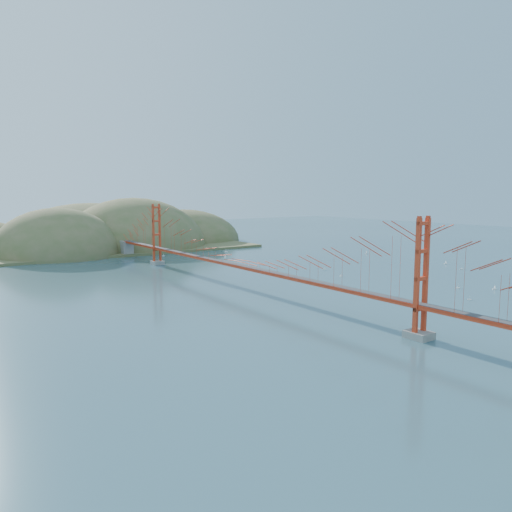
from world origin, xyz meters
TOP-DOWN VIEW (x-y plane):
  - ground at (0.00, 0.00)m, footprint 320.00×320.00m
  - bridge at (0.00, 0.18)m, footprint 2.20×94.40m
  - far_headlands at (2.21, 68.52)m, footprint 84.00×58.00m
  - sailboat_5 at (42.28, -7.57)m, footprint 0.64×0.65m
  - sailboat_2 at (29.24, -8.02)m, footprint 0.59×0.48m
  - sailboat_0 at (25.74, -17.51)m, footprint 0.48×0.57m
  - sailboat_14 at (19.09, -0.41)m, footprint 0.44×0.51m
  - sailboat_1 at (21.77, 6.50)m, footprint 0.57×0.63m
  - sailboat_7 at (21.55, 39.64)m, footprint 0.65×0.55m
  - sailboat_15 at (38.02, 20.85)m, footprint 0.52×0.52m
  - sailboat_16 at (13.07, 17.86)m, footprint 0.54×0.54m
  - sailboat_17 at (45.70, 18.32)m, footprint 0.65×0.60m
  - sailboat_6 at (29.14, -21.13)m, footprint 0.63×0.63m
  - sailboat_12 at (6.47, 41.19)m, footprint 0.57×0.49m
  - sailboat_11 at (46.25, -1.66)m, footprint 0.69×0.69m
  - sailboat_10 at (19.81, -23.00)m, footprint 0.52×0.52m
  - sailboat_3 at (15.96, 30.93)m, footprint 0.64×0.64m

SIDE VIEW (x-z plane):
  - ground at x=0.00m, z-range 0.00..0.00m
  - far_headlands at x=2.21m, z-range -12.50..12.50m
  - sailboat_10 at x=19.81m, z-range -0.15..0.41m
  - sailboat_14 at x=19.09m, z-range -0.15..0.43m
  - sailboat_15 at x=38.02m, z-range -0.15..0.43m
  - sailboat_16 at x=13.07m, z-range -0.16..0.45m
  - sailboat_12 at x=6.47m, z-range -0.18..0.47m
  - sailboat_0 at x=25.74m, z-range -0.18..0.48m
  - sailboat_6 at x=29.14m, z-range -0.18..0.48m
  - sailboat_3 at x=15.96m, z-range -0.19..0.49m
  - sailboat_2 at x=29.24m, z-range -0.19..0.50m
  - sailboat_1 at x=21.77m, z-range -0.20..0.51m
  - sailboat_17 at x=45.70m, z-range -0.21..0.52m
  - sailboat_5 at x=42.28m, z-range -0.21..0.52m
  - sailboat_11 at x=46.25m, z-range -0.21..0.53m
  - sailboat_7 at x=21.55m, z-range -0.21..0.53m
  - bridge at x=0.00m, z-range 1.01..13.01m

